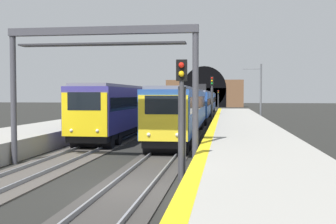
% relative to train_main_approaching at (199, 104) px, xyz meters
% --- Properties ---
extents(ground_plane, '(320.00, 320.00, 0.00)m').
position_rel_train_main_approaching_xyz_m(ground_plane, '(-39.18, 0.00, -2.20)').
color(ground_plane, black).
extents(platform_right, '(112.00, 4.99, 1.07)m').
position_rel_train_main_approaching_xyz_m(platform_right, '(-39.18, -4.65, -1.66)').
color(platform_right, '#9E9B93').
rests_on(platform_right, ground_plane).
extents(platform_right_edge_strip, '(112.00, 0.50, 0.01)m').
position_rel_train_main_approaching_xyz_m(platform_right_edge_strip, '(-39.18, -2.40, -1.13)').
color(platform_right_edge_strip, yellow).
rests_on(platform_right_edge_strip, platform_right).
extents(track_main_line, '(160.00, 2.68, 0.21)m').
position_rel_train_main_approaching_xyz_m(track_main_line, '(-39.18, 0.00, -2.15)').
color(track_main_line, '#383533').
rests_on(track_main_line, ground_plane).
extents(track_adjacent_line, '(160.00, 3.01, 0.21)m').
position_rel_train_main_approaching_xyz_m(track_adjacent_line, '(-39.18, 4.86, -2.15)').
color(track_adjacent_line, '#4C4742').
rests_on(track_adjacent_line, ground_plane).
extents(train_main_approaching, '(64.35, 2.90, 4.74)m').
position_rel_train_main_approaching_xyz_m(train_main_approaching, '(0.00, 0.00, 0.00)').
color(train_main_approaching, '#264C99').
rests_on(train_main_approaching, ground_plane).
extents(train_adjacent_platform, '(56.33, 2.91, 4.05)m').
position_rel_train_main_approaching_xyz_m(train_adjacent_platform, '(-1.73, 4.86, 0.12)').
color(train_adjacent_platform, navy).
rests_on(train_adjacent_platform, ground_plane).
extents(railway_signal_near, '(0.39, 0.38, 4.59)m').
position_rel_train_main_approaching_xyz_m(railway_signal_near, '(-38.62, -1.76, 0.52)').
color(railway_signal_near, '#38383D').
rests_on(railway_signal_near, ground_plane).
extents(railway_signal_mid, '(0.39, 0.38, 5.45)m').
position_rel_train_main_approaching_xyz_m(railway_signal_mid, '(-5.61, -1.76, 1.09)').
color(railway_signal_mid, '#38383D').
rests_on(railway_signal_mid, ground_plane).
extents(railway_signal_far, '(0.39, 0.38, 4.36)m').
position_rel_train_main_approaching_xyz_m(railway_signal_far, '(36.37, -1.76, 0.40)').
color(railway_signal_far, '#38383D').
rests_on(railway_signal_far, ground_plane).
extents(overhead_signal_gantry, '(0.70, 9.04, 6.49)m').
position_rel_train_main_approaching_xyz_m(overhead_signal_gantry, '(-34.49, 2.43, 2.79)').
color(overhead_signal_gantry, '#3F3F47').
rests_on(overhead_signal_gantry, ground_plane).
extents(tunnel_portal, '(3.07, 21.14, 11.84)m').
position_rel_train_main_approaching_xyz_m(tunnel_portal, '(61.51, 2.43, 1.57)').
color(tunnel_portal, brown).
rests_on(tunnel_portal, ground_plane).
extents(catenary_mast_near, '(0.22, 2.30, 7.09)m').
position_rel_train_main_approaching_xyz_m(catenary_mast_near, '(-1.82, -7.50, 1.47)').
color(catenary_mast_near, '#595B60').
rests_on(catenary_mast_near, ground_plane).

